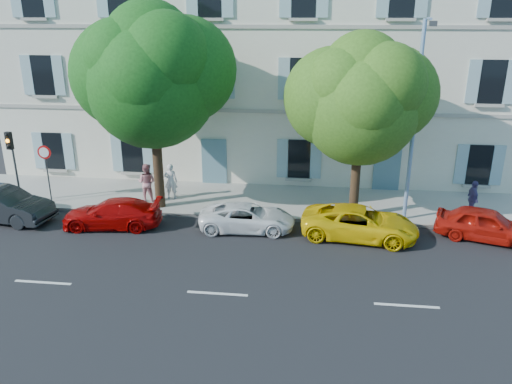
# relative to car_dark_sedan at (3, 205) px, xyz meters

# --- Properties ---
(ground) EXTENTS (90.00, 90.00, 0.00)m
(ground) POSITION_rel_car_dark_sedan_xyz_m (10.43, -0.88, -0.73)
(ground) COLOR black
(sidewalk) EXTENTS (36.00, 4.50, 0.15)m
(sidewalk) POSITION_rel_car_dark_sedan_xyz_m (10.43, 3.57, -0.66)
(sidewalk) COLOR #A09E96
(sidewalk) RESTS_ON ground
(kerb) EXTENTS (36.00, 0.16, 0.16)m
(kerb) POSITION_rel_car_dark_sedan_xyz_m (10.43, 1.40, -0.65)
(kerb) COLOR #9E998E
(kerb) RESTS_ON ground
(building) EXTENTS (28.00, 7.00, 12.00)m
(building) POSITION_rel_car_dark_sedan_xyz_m (10.43, 9.32, 5.27)
(building) COLOR beige
(building) RESTS_ON ground
(car_dark_sedan) EXTENTS (4.62, 2.15, 1.46)m
(car_dark_sedan) POSITION_rel_car_dark_sedan_xyz_m (0.00, 0.00, 0.00)
(car_dark_sedan) COLOR black
(car_dark_sedan) RESTS_ON ground
(car_red_coupe) EXTENTS (4.28, 2.08, 1.20)m
(car_red_coupe) POSITION_rel_car_dark_sedan_xyz_m (4.98, -0.07, -0.13)
(car_red_coupe) COLOR #A00504
(car_red_coupe) RESTS_ON ground
(car_white_coupe) EXTENTS (4.06, 2.03, 1.10)m
(car_white_coupe) POSITION_rel_car_dark_sedan_xyz_m (10.71, 0.31, -0.18)
(car_white_coupe) COLOR white
(car_white_coupe) RESTS_ON ground
(car_yellow_supercar) EXTENTS (4.87, 2.70, 1.29)m
(car_yellow_supercar) POSITION_rel_car_dark_sedan_xyz_m (15.32, 0.07, -0.09)
(car_yellow_supercar) COLOR yellow
(car_yellow_supercar) RESTS_ON ground
(car_red_hatchback) EXTENTS (4.14, 2.66, 1.31)m
(car_red_hatchback) POSITION_rel_car_dark_sedan_xyz_m (20.31, 0.47, -0.08)
(car_red_hatchback) COLOR #A6130A
(car_red_hatchback) RESTS_ON ground
(tree_left) EXTENTS (5.66, 5.66, 8.78)m
(tree_left) POSITION_rel_car_dark_sedan_xyz_m (6.40, 2.14, 5.07)
(tree_left) COLOR #3A2819
(tree_left) RESTS_ON sidewalk
(tree_right) EXTENTS (4.92, 4.92, 7.58)m
(tree_right) POSITION_rel_car_dark_sedan_xyz_m (15.19, 2.00, 4.28)
(tree_right) COLOR #3A2819
(tree_right) RESTS_ON sidewalk
(traffic_light) EXTENTS (0.29, 0.39, 3.42)m
(traffic_light) POSITION_rel_car_dark_sedan_xyz_m (-0.34, 1.77, 1.89)
(traffic_light) COLOR #383A3D
(traffic_light) RESTS_ON sidewalk
(road_sign) EXTENTS (0.63, 0.10, 2.74)m
(road_sign) POSITION_rel_car_dark_sedan_xyz_m (1.05, 2.11, 1.39)
(road_sign) COLOR #383A3D
(road_sign) RESTS_ON sidewalk
(street_lamp) EXTENTS (0.31, 1.77, 8.30)m
(street_lamp) POSITION_rel_car_dark_sedan_xyz_m (17.38, 1.79, 4.12)
(street_lamp) COLOR #7293BF
(street_lamp) RESTS_ON sidewalk
(pedestrian_a) EXTENTS (0.66, 0.46, 1.73)m
(pedestrian_a) POSITION_rel_car_dark_sedan_xyz_m (6.62, 3.23, 0.28)
(pedestrian_a) COLOR silver
(pedestrian_a) RESTS_ON sidewalk
(pedestrian_b) EXTENTS (0.94, 0.76, 1.83)m
(pedestrian_b) POSITION_rel_car_dark_sedan_xyz_m (5.58, 2.78, 0.33)
(pedestrian_b) COLOR #C37D86
(pedestrian_b) RESTS_ON sidewalk
(pedestrian_c) EXTENTS (0.49, 0.99, 1.62)m
(pedestrian_c) POSITION_rel_car_dark_sedan_xyz_m (20.35, 2.62, 0.23)
(pedestrian_c) COLOR #4C437C
(pedestrian_c) RESTS_ON sidewalk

